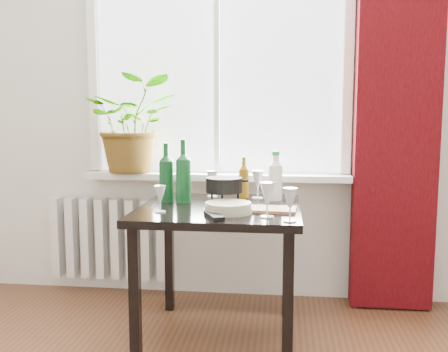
# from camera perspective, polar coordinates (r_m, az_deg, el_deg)

# --- Properties ---
(window) EXTENTS (1.72, 0.08, 1.62)m
(window) POSITION_cam_1_polar(r_m,az_deg,el_deg) (3.32, -0.76, 13.50)
(window) COLOR white
(window) RESTS_ON ground
(windowsill) EXTENTS (1.72, 0.20, 0.04)m
(windowsill) POSITION_cam_1_polar(r_m,az_deg,el_deg) (3.26, -0.90, -0.04)
(windowsill) COLOR silver
(windowsill) RESTS_ON ground
(curtain) EXTENTS (0.50, 0.12, 2.56)m
(curtain) POSITION_cam_1_polar(r_m,az_deg,el_deg) (3.25, 19.20, 7.88)
(curtain) COLOR #340408
(curtain) RESTS_ON ground
(radiator) EXTENTS (0.80, 0.10, 0.55)m
(radiator) POSITION_cam_1_polar(r_m,az_deg,el_deg) (3.55, -13.00, -6.95)
(radiator) COLOR silver
(radiator) RESTS_ON ground
(table) EXTENTS (0.85, 0.85, 0.74)m
(table) POSITION_cam_1_polar(r_m,az_deg,el_deg) (2.69, -0.49, -5.39)
(table) COLOR black
(table) RESTS_ON ground
(potted_plant) EXTENTS (0.68, 0.63, 0.64)m
(potted_plant) POSITION_cam_1_polar(r_m,az_deg,el_deg) (3.35, -10.37, 5.84)
(potted_plant) COLOR #247B20
(potted_plant) RESTS_ON windowsill
(wine_bottle_left) EXTENTS (0.09, 0.09, 0.34)m
(wine_bottle_left) POSITION_cam_1_polar(r_m,az_deg,el_deg) (2.81, -6.62, 0.49)
(wine_bottle_left) COLOR #0B3C18
(wine_bottle_left) RESTS_ON table
(wine_bottle_right) EXTENTS (0.10, 0.10, 0.36)m
(wine_bottle_right) POSITION_cam_1_polar(r_m,az_deg,el_deg) (2.77, -4.67, 0.65)
(wine_bottle_right) COLOR #0D471D
(wine_bottle_right) RESTS_ON table
(bottle_amber) EXTENTS (0.06, 0.06, 0.25)m
(bottle_amber) POSITION_cam_1_polar(r_m,az_deg,el_deg) (2.93, 2.28, -0.11)
(bottle_amber) COLOR brown
(bottle_amber) RESTS_ON table
(cleaning_bottle) EXTENTS (0.10, 0.10, 0.28)m
(cleaning_bottle) POSITION_cam_1_polar(r_m,az_deg,el_deg) (2.85, 5.89, 0.05)
(cleaning_bottle) COLOR white
(cleaning_bottle) RESTS_ON table
(wineglass_front_right) EXTENTS (0.08, 0.08, 0.17)m
(wineglass_front_right) POSITION_cam_1_polar(r_m,az_deg,el_deg) (2.37, 4.96, -2.69)
(wineglass_front_right) COLOR silver
(wineglass_front_right) RESTS_ON table
(wineglass_far_right) EXTENTS (0.07, 0.07, 0.16)m
(wineglass_far_right) POSITION_cam_1_polar(r_m,az_deg,el_deg) (2.29, 7.57, -3.23)
(wineglass_far_right) COLOR silver
(wineglass_far_right) RESTS_ON table
(wineglass_back_center) EXTENTS (0.09, 0.09, 0.17)m
(wineglass_back_center) POSITION_cam_1_polar(r_m,az_deg,el_deg) (2.90, 3.87, -0.94)
(wineglass_back_center) COLOR silver
(wineglass_back_center) RESTS_ON table
(wineglass_back_left) EXTENTS (0.08, 0.08, 0.16)m
(wineglass_back_left) POSITION_cam_1_polar(r_m,az_deg,el_deg) (2.96, -1.36, -0.87)
(wineglass_back_left) COLOR silver
(wineglass_back_left) RESTS_ON table
(wineglass_front_left) EXTENTS (0.07, 0.07, 0.14)m
(wineglass_front_left) POSITION_cam_1_polar(r_m,az_deg,el_deg) (2.51, -7.30, -2.59)
(wineglass_front_left) COLOR silver
(wineglass_front_left) RESTS_ON table
(plate_stack) EXTENTS (0.30, 0.30, 0.05)m
(plate_stack) POSITION_cam_1_polar(r_m,az_deg,el_deg) (2.48, 0.49, -3.64)
(plate_stack) COLOR beige
(plate_stack) RESTS_ON table
(fondue_pot) EXTENTS (0.28, 0.26, 0.15)m
(fondue_pot) POSITION_cam_1_polar(r_m,az_deg,el_deg) (2.67, 0.00, -1.79)
(fondue_pot) COLOR black
(fondue_pot) RESTS_ON table
(tv_remote) EXTENTS (0.12, 0.19, 0.02)m
(tv_remote) POSITION_cam_1_polar(r_m,az_deg,el_deg) (2.37, -1.17, -4.54)
(tv_remote) COLOR black
(tv_remote) RESTS_ON table
(cutting_board) EXTENTS (0.27, 0.19, 0.01)m
(cutting_board) POSITION_cam_1_polar(r_m,az_deg,el_deg) (2.56, 5.27, -3.80)
(cutting_board) COLOR #996845
(cutting_board) RESTS_ON table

